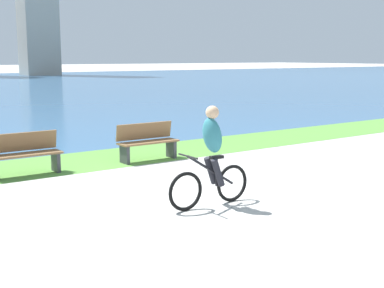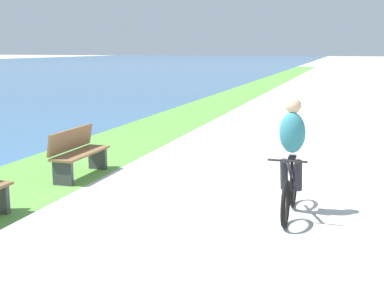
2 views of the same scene
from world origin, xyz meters
name	(u,v)px [view 1 (image 1 of 2)]	position (x,y,z in m)	size (l,w,h in m)	color
ground_plane	(198,183)	(0.00, 0.00, 0.00)	(300.00, 300.00, 0.00)	#B2AFA8
grass_strip_bayside	(119,157)	(0.00, 3.35, 0.00)	(120.00, 2.38, 0.01)	#59933D
cyclist_lead	(211,157)	(-0.75, -1.42, 0.84)	(1.62, 0.52, 1.69)	black
bench_near_path	(147,142)	(0.38, 2.60, 0.45)	(1.50, 0.47, 0.90)	brown
bench_far_along_path	(25,154)	(-2.56, 2.70, 0.45)	(1.50, 0.47, 0.90)	brown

